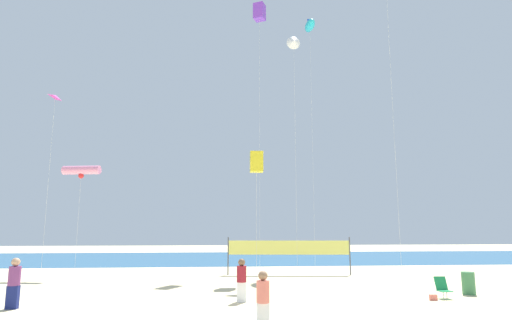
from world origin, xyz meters
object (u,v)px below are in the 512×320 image
Objects in this scene: beachgoer_maroon_shirt at (242,279)px; kite_cyan_inflatable at (310,26)px; kite_magenta_diamond at (56,98)px; beachgoer_coral_shirt at (263,298)px; kite_violet_box at (259,12)px; beachgoer_plum_shirt at (14,281)px; kite_white_delta at (294,42)px; volleyball_net at (289,249)px; beach_handbag at (433,297)px; kite_pink_tube at (81,170)px; trash_barrel at (468,283)px; kite_yellow_box at (257,162)px; folding_beach_chair at (443,287)px.

beachgoer_maroon_shirt is 24.91m from kite_cyan_inflatable.
kite_cyan_inflatable is at bearing 20.91° from kite_magenta_diamond.
kite_violet_box is at bearing 2.60° from beachgoer_coral_shirt.
kite_white_delta is (12.65, 10.12, 14.77)m from beachgoer_plum_shirt.
volleyball_net is 0.71× the size of kite_magenta_diamond.
volleyball_net reaches higher than beachgoer_coral_shirt.
beachgoer_coral_shirt is 5.81× the size of beach_handbag.
volleyball_net is 14.52m from kite_pink_tube.
beachgoer_coral_shirt reaches higher than trash_barrel.
kite_white_delta reaches higher than kite_yellow_box.
volleyball_net is (-5.16, 9.48, 1.17)m from folding_beach_chair.
kite_magenta_diamond is (-17.60, -6.72, -8.99)m from kite_cyan_inflatable.
volleyball_net reaches higher than trash_barrel.
beachgoer_maroon_shirt is 8.65m from beachgoer_plum_shirt.
volleyball_net is (-6.86, 8.62, 1.14)m from trash_barrel.
kite_magenta_diamond is (-11.57, 12.88, 10.00)m from beachgoer_coral_shirt.
folding_beach_chair is at bearing -62.84° from kite_white_delta.
beach_handbag is at bearing -30.18° from kite_pink_tube.
kite_pink_tube is 0.34× the size of kite_cyan_inflatable.
trash_barrel is at bearing 72.52° from folding_beach_chair.
kite_violet_box is (-4.27, 0.22, 1.16)m from kite_cyan_inflatable.
trash_barrel is at bearing 29.38° from beach_handbag.
volleyball_net is 17.48m from kite_magenta_diamond.
folding_beach_chair is at bearing 36.47° from beachgoer_plum_shirt.
kite_yellow_box is at bearing -129.65° from volleyball_net.
beachgoer_maroon_shirt is at bearing -45.54° from kite_pink_tube.
folding_beach_chair reaches higher than beach_handbag.
beachgoer_plum_shirt is at bearing -174.41° from trash_barrel.
beachgoer_plum_shirt is 27.72m from kite_violet_box.
kite_yellow_box is at bearing 147.91° from trash_barrel.
kite_white_delta is 16.01m from kite_magenta_diamond.
kite_violet_box reaches higher than kite_white_delta.
trash_barrel is 0.14× the size of kite_pink_tube.
volleyball_net is at bearing 143.04° from kite_white_delta.
kite_white_delta reaches higher than beach_handbag.
kite_white_delta is 0.75× the size of kite_violet_box.
kite_pink_tube is (-11.23, 3.36, -0.18)m from kite_yellow_box.
kite_white_delta is at bearing -3.59° from kite_pink_tube.
kite_magenta_diamond reaches higher than beachgoer_plum_shirt.
kite_cyan_inflatable is (2.39, 5.46, 4.13)m from kite_white_delta.
kite_cyan_inflatable is (16.46, 4.57, 13.19)m from kite_pink_tube.
beachgoer_plum_shirt reaches higher than folding_beach_chair.
trash_barrel is 0.05× the size of kite_cyan_inflatable.
trash_barrel reaches higher than beach_handbag.
kite_pink_tube is at bearing 62.07° from kite_magenta_diamond.
beachgoer_plum_shirt is (-8.61, -0.79, 0.07)m from beachgoer_maroon_shirt.
beachgoer_coral_shirt is 0.23× the size of kite_yellow_box.
folding_beach_chair is (17.33, 1.00, -0.53)m from beachgoer_plum_shirt.
kite_white_delta is at bearing -113.69° from kite_cyan_inflatable.
beachgoer_coral_shirt is (0.40, -4.81, -0.01)m from beachgoer_maroon_shirt.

